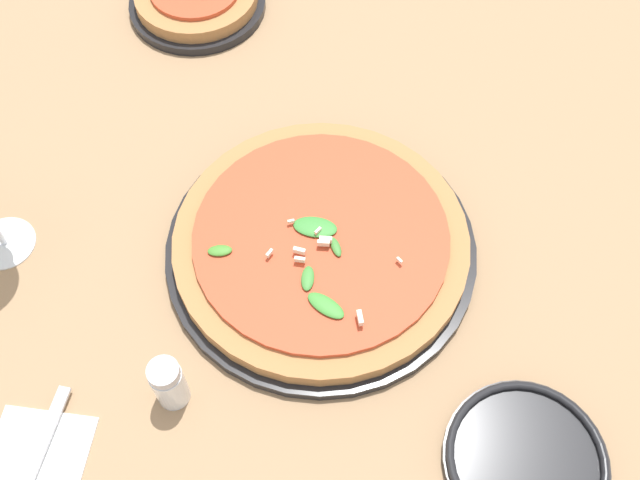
{
  "coord_description": "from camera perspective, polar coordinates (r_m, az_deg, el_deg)",
  "views": [
    {
      "loc": [
        0.38,
        0.14,
        0.71
      ],
      "look_at": [
        0.0,
        -0.02,
        0.03
      ],
      "focal_mm": 42.0,
      "sensor_mm": 36.0,
      "label": 1
    }
  ],
  "objects": [
    {
      "name": "pizza_arugula_main",
      "position": [
        0.8,
        -0.0,
        -0.49
      ],
      "size": [
        0.34,
        0.34,
        0.05
      ],
      "color": "black",
      "rests_on": "ground_plane"
    },
    {
      "name": "side_plate_white",
      "position": [
        0.75,
        15.43,
        -15.86
      ],
      "size": [
        0.15,
        0.15,
        0.02
      ],
      "color": "black",
      "rests_on": "ground_plane"
    },
    {
      "name": "shaker_pepper",
      "position": [
        0.73,
        -11.45,
        -10.66
      ],
      "size": [
        0.03,
        0.03,
        0.07
      ],
      "color": "silver",
      "rests_on": "ground_plane"
    },
    {
      "name": "ground_plane",
      "position": [
        0.82,
        1.4,
        -1.43
      ],
      "size": [
        6.0,
        6.0,
        0.0
      ],
      "primitive_type": "plane",
      "color": "#9E7A56"
    }
  ]
}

